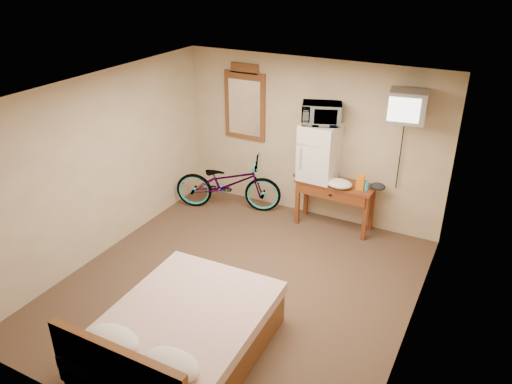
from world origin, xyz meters
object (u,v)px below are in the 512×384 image
(microwave, at_px, (322,114))
(blue_cup, at_px, (366,186))
(wall_mirror, at_px, (245,103))
(bicycle, at_px, (228,183))
(crt_television, at_px, (407,106))
(mini_fridge, at_px, (319,152))
(desk, at_px, (335,192))
(bed, at_px, (180,337))

(microwave, xyz_separation_m, blue_cup, (0.77, -0.07, -0.95))
(blue_cup, bearing_deg, wall_mirror, 172.43)
(microwave, height_order, wall_mirror, wall_mirror)
(blue_cup, height_order, bicycle, bicycle)
(microwave, relative_size, crt_television, 0.92)
(mini_fridge, distance_m, blue_cup, 0.86)
(microwave, distance_m, blue_cup, 1.23)
(bicycle, bearing_deg, wall_mirror, -28.06)
(desk, height_order, bicycle, bicycle)
(wall_mirror, relative_size, bed, 0.60)
(desk, xyz_separation_m, microwave, (-0.30, 0.05, 1.16))
(crt_television, bearing_deg, mini_fridge, 178.31)
(blue_cup, bearing_deg, mini_fridge, 174.84)
(mini_fridge, bearing_deg, microwave, 56.25)
(microwave, distance_m, bed, 3.74)
(desk, xyz_separation_m, blue_cup, (0.47, -0.02, 0.21))
(wall_mirror, height_order, bicycle, wall_mirror)
(blue_cup, height_order, wall_mirror, wall_mirror)
(wall_mirror, bearing_deg, bicycle, -98.49)
(desk, relative_size, mini_fridge, 1.37)
(bed, bearing_deg, mini_fridge, 87.53)
(microwave, distance_m, crt_television, 1.22)
(desk, height_order, mini_fridge, mini_fridge)
(desk, height_order, microwave, microwave)
(mini_fridge, height_order, bed, mini_fridge)
(wall_mirror, xyz_separation_m, bicycle, (-0.07, -0.47, -1.22))
(microwave, relative_size, bed, 0.28)
(bed, bearing_deg, crt_television, 68.49)
(mini_fridge, bearing_deg, bed, -92.47)
(microwave, xyz_separation_m, bicycle, (-1.45, -0.25, -1.31))
(desk, xyz_separation_m, bed, (-0.45, -3.38, -0.32))
(blue_cup, relative_size, bicycle, 0.08)
(crt_television, bearing_deg, bicycle, -175.36)
(blue_cup, height_order, crt_television, crt_television)
(blue_cup, xyz_separation_m, bed, (-0.92, -3.36, -0.52))
(mini_fridge, relative_size, crt_television, 1.42)
(bicycle, bearing_deg, desk, -103.12)
(desk, bearing_deg, bicycle, -173.55)
(crt_television, relative_size, bed, 0.30)
(desk, height_order, bed, bed)
(microwave, relative_size, wall_mirror, 0.46)
(microwave, xyz_separation_m, wall_mirror, (-1.38, 0.22, -0.09))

